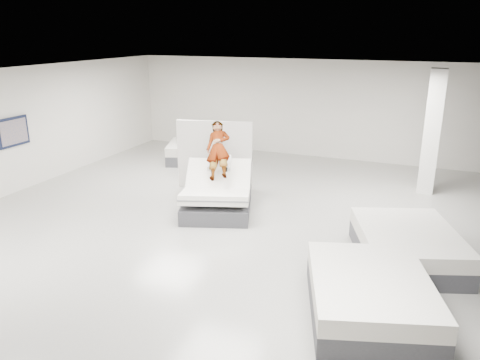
% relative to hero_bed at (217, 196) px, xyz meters
% --- Properties ---
extents(room, '(14.00, 14.04, 3.20)m').
position_rel_hero_bed_xyz_m(room, '(0.48, -1.15, 1.22)').
color(room, '#A3A19A').
rests_on(room, ground).
extents(hero_bed, '(2.10, 2.41, 1.22)m').
position_rel_hero_bed_xyz_m(hero_bed, '(0.00, 0.00, 0.00)').
color(hero_bed, '#3D3D42').
rests_on(hero_bed, floor).
extents(person, '(1.01, 1.50, 1.43)m').
position_rel_hero_bed_xyz_m(person, '(-0.10, 0.30, 0.84)').
color(person, slate).
rests_on(person, hero_bed).
extents(remote, '(0.09, 0.15, 0.08)m').
position_rel_hero_bed_xyz_m(remote, '(0.22, 0.04, 0.66)').
color(remote, black).
rests_on(remote, person).
extents(divider_panel, '(1.99, 0.54, 1.84)m').
position_rel_hero_bed_xyz_m(divider_panel, '(-0.79, 1.54, 0.54)').
color(divider_panel, beige).
rests_on(divider_panel, floor).
extents(flat_bed_right_far, '(2.35, 2.69, 0.62)m').
position_rel_hero_bed_xyz_m(flat_bed_right_far, '(4.28, -0.94, -0.07)').
color(flat_bed_right_far, '#3D3D42').
rests_on(flat_bed_right_far, floor).
extents(flat_bed_right_near, '(2.32, 2.69, 0.63)m').
position_rel_hero_bed_xyz_m(flat_bed_right_near, '(3.87, -2.95, -0.06)').
color(flat_bed_right_near, '#3D3D42').
rests_on(flat_bed_right_near, floor).
extents(flat_bed_left_far, '(2.63, 2.31, 0.60)m').
position_rel_hero_bed_xyz_m(flat_bed_left_far, '(-2.31, 3.86, -0.08)').
color(flat_bed_left_far, '#3D3D42').
rests_on(flat_bed_left_far, floor).
extents(column, '(0.40, 0.40, 3.20)m').
position_rel_hero_bed_xyz_m(column, '(4.48, 3.35, 1.22)').
color(column, white).
rests_on(column, floor).
extents(wall_poster, '(0.06, 0.95, 0.75)m').
position_rel_hero_bed_xyz_m(wall_poster, '(-5.45, -0.65, 1.22)').
color(wall_poster, black).
rests_on(wall_poster, wall_left).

